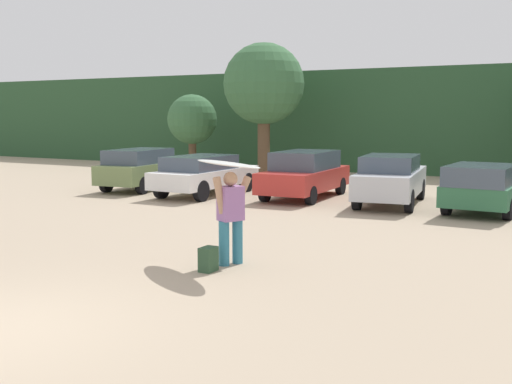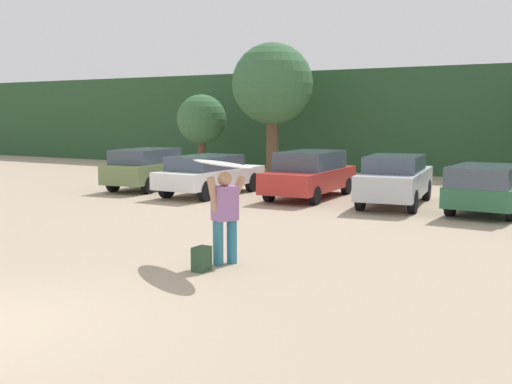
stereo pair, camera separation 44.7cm
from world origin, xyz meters
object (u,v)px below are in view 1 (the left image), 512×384
parked_car_silver (391,178)px  surfboard_white (227,164)px  parked_car_red (305,174)px  parked_car_forest_green (486,186)px  parked_car_olive_green (144,168)px  parked_car_white (204,173)px  person_adult (231,212)px  backpack_dropped (208,259)px

parked_car_silver → surfboard_white: size_ratio=2.14×
parked_car_red → parked_car_forest_green: 5.98m
parked_car_olive_green → parked_car_forest_green: (12.43, 0.38, -0.08)m
parked_car_olive_green → parked_car_white: 3.07m
parked_car_olive_green → person_adult: 12.72m
parked_car_olive_green → person_adult: size_ratio=2.62×
person_adult → parked_car_white: bearing=-27.6°
parked_car_silver → parked_car_forest_green: parked_car_silver is taller
person_adult → backpack_dropped: bearing=108.8°
parked_car_white → parked_car_forest_green: 9.42m
parked_car_silver → person_adult: size_ratio=2.73×
parked_car_red → backpack_dropped: 10.51m
parked_car_silver → backpack_dropped: 9.98m
parked_car_forest_green → person_adult: 9.72m
parked_car_olive_green → backpack_dropped: 13.14m
parked_car_olive_green → parked_car_white: parked_car_olive_green is taller
parked_car_olive_green → parked_car_silver: size_ratio=0.96×
parked_car_forest_green → surfboard_white: bearing=162.6°
parked_car_olive_green → parked_car_red: size_ratio=1.02×
parked_car_white → parked_car_silver: 6.57m
parked_car_red → parked_car_forest_green: size_ratio=0.99×
parked_car_white → backpack_dropped: 10.89m
parked_car_forest_green → surfboard_white: 9.82m
parked_car_olive_green → parked_car_silver: (9.54, 0.51, 0.01)m
parked_car_olive_green → parked_car_silver: parked_car_silver is taller
parked_car_white → parked_car_forest_green: (9.39, 0.79, -0.03)m
parked_car_forest_green → person_adult: size_ratio=2.61×
parked_car_red → parked_car_silver: 3.09m
parked_car_silver → parked_car_forest_green: size_ratio=1.05×
parked_car_forest_green → parked_car_red: bearing=89.3°
backpack_dropped → parked_car_olive_green: bearing=134.0°
surfboard_white → backpack_dropped: bearing=120.9°
parked_car_olive_green → parked_car_white: size_ratio=1.02×
parked_car_white → backpack_dropped: size_ratio=10.18×
parked_car_red → parked_car_forest_green: parked_car_red is taller
parked_car_white → surfboard_white: 10.41m
surfboard_white → parked_car_olive_green: bearing=-12.4°
person_adult → parked_car_red: bearing=-47.8°
parked_car_white → parked_car_forest_green: size_ratio=0.99×
parked_car_red → backpack_dropped: size_ratio=10.19×
parked_car_white → backpack_dropped: bearing=-146.1°
parked_car_olive_green → parked_car_forest_green: bearing=-95.2°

